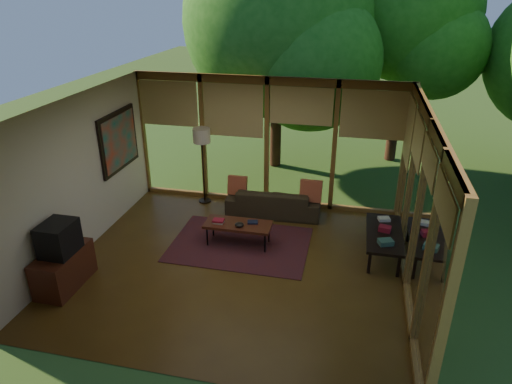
% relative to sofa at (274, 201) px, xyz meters
% --- Properties ---
extents(floor, '(5.50, 5.50, 0.00)m').
position_rel_sofa_xyz_m(floor, '(-0.26, -2.00, -0.28)').
color(floor, brown).
rests_on(floor, ground).
extents(ceiling, '(5.50, 5.50, 0.00)m').
position_rel_sofa_xyz_m(ceiling, '(-0.26, -2.00, 2.42)').
color(ceiling, silver).
rests_on(ceiling, ground).
extents(wall_left, '(0.04, 5.00, 2.70)m').
position_rel_sofa_xyz_m(wall_left, '(-3.01, -2.00, 1.07)').
color(wall_left, beige).
rests_on(wall_left, ground).
extents(wall_front, '(5.50, 0.04, 2.70)m').
position_rel_sofa_xyz_m(wall_front, '(-0.26, -4.50, 1.07)').
color(wall_front, beige).
rests_on(wall_front, ground).
extents(window_wall_back, '(5.50, 0.12, 2.70)m').
position_rel_sofa_xyz_m(window_wall_back, '(-0.26, 0.50, 1.07)').
color(window_wall_back, brown).
rests_on(window_wall_back, ground).
extents(window_wall_right, '(0.12, 5.00, 2.70)m').
position_rel_sofa_xyz_m(window_wall_right, '(2.49, -2.00, 1.07)').
color(window_wall_right, brown).
rests_on(window_wall_right, ground).
extents(tree_nw, '(4.43, 4.43, 5.74)m').
position_rel_sofa_xyz_m(tree_nw, '(-0.48, 2.81, 3.24)').
color(tree_nw, '#3C2115').
rests_on(tree_nw, ground).
extents(tree_ne, '(3.39, 3.39, 5.47)m').
position_rel_sofa_xyz_m(tree_ne, '(2.47, 3.93, 3.48)').
color(tree_ne, '#3C2115').
rests_on(tree_ne, ground).
extents(rug, '(2.46, 1.74, 0.01)m').
position_rel_sofa_xyz_m(rug, '(-0.36, -1.36, -0.27)').
color(rug, maroon).
rests_on(rug, floor).
extents(sofa, '(1.93, 0.83, 0.55)m').
position_rel_sofa_xyz_m(sofa, '(0.00, 0.00, 0.00)').
color(sofa, '#332A19').
rests_on(sofa, floor).
extents(pillow_left, '(0.39, 0.21, 0.40)m').
position_rel_sofa_xyz_m(pillow_left, '(-0.75, -0.05, 0.30)').
color(pillow_left, maroon).
rests_on(pillow_left, sofa).
extents(pillow_right, '(0.43, 0.23, 0.45)m').
position_rel_sofa_xyz_m(pillow_right, '(0.75, -0.05, 0.32)').
color(pillow_right, maroon).
rests_on(pillow_right, sofa).
extents(ct_book_lower, '(0.19, 0.14, 0.03)m').
position_rel_sofa_xyz_m(ct_book_lower, '(-0.75, -1.40, 0.16)').
color(ct_book_lower, beige).
rests_on(ct_book_lower, coffee_table).
extents(ct_book_upper, '(0.20, 0.16, 0.03)m').
position_rel_sofa_xyz_m(ct_book_upper, '(-0.75, -1.40, 0.20)').
color(ct_book_upper, maroon).
rests_on(ct_book_upper, coffee_table).
extents(ct_book_side, '(0.21, 0.18, 0.03)m').
position_rel_sofa_xyz_m(ct_book_side, '(-0.15, -1.27, 0.16)').
color(ct_book_side, black).
rests_on(ct_book_side, coffee_table).
extents(ct_bowl, '(0.16, 0.16, 0.07)m').
position_rel_sofa_xyz_m(ct_bowl, '(-0.35, -1.45, 0.18)').
color(ct_bowl, black).
rests_on(ct_bowl, coffee_table).
extents(media_cabinet, '(0.50, 1.00, 0.60)m').
position_rel_sofa_xyz_m(media_cabinet, '(-2.73, -3.14, 0.02)').
color(media_cabinet, '#4E2115').
rests_on(media_cabinet, floor).
extents(television, '(0.45, 0.55, 0.50)m').
position_rel_sofa_xyz_m(television, '(-2.71, -3.14, 0.57)').
color(television, black).
rests_on(television, media_cabinet).
extents(console_book_a, '(0.27, 0.24, 0.08)m').
position_rel_sofa_xyz_m(console_book_a, '(2.14, -1.56, 0.22)').
color(console_book_a, '#345B50').
rests_on(console_book_a, side_console).
extents(console_book_b, '(0.23, 0.19, 0.09)m').
position_rel_sofa_xyz_m(console_book_b, '(2.14, -1.11, 0.22)').
color(console_book_b, maroon).
rests_on(console_book_b, side_console).
extents(console_book_c, '(0.23, 0.19, 0.06)m').
position_rel_sofa_xyz_m(console_book_c, '(2.14, -0.71, 0.21)').
color(console_book_c, beige).
rests_on(console_book_c, side_console).
extents(floor_lamp, '(0.36, 0.36, 1.65)m').
position_rel_sofa_xyz_m(floor_lamp, '(-1.57, 0.23, 1.13)').
color(floor_lamp, black).
rests_on(floor_lamp, floor).
extents(coffee_table, '(1.20, 0.50, 0.43)m').
position_rel_sofa_xyz_m(coffee_table, '(-0.40, -1.35, 0.11)').
color(coffee_table, '#4E2115').
rests_on(coffee_table, floor).
extents(side_console, '(0.60, 1.40, 0.46)m').
position_rel_sofa_xyz_m(side_console, '(2.14, -1.16, 0.13)').
color(side_console, black).
rests_on(side_console, floor).
extents(wall_painting, '(0.06, 1.35, 1.15)m').
position_rel_sofa_xyz_m(wall_painting, '(-2.97, -0.60, 1.27)').
color(wall_painting, black).
rests_on(wall_painting, wall_left).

